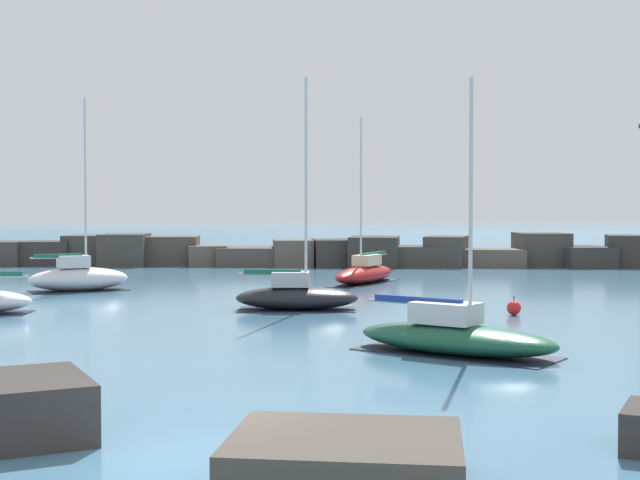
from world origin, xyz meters
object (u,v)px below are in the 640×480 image
at_px(sailboat_moored_4, 454,335).
at_px(mooring_buoy_orange_near, 514,308).
at_px(sailboat_moored_6, 78,277).
at_px(sailboat_moored_1, 365,273).
at_px(sailboat_moored_2, 296,295).

relative_size(sailboat_moored_4, mooring_buoy_orange_near, 10.51).
height_order(sailboat_moored_6, mooring_buoy_orange_near, sailboat_moored_6).
bearing_deg(sailboat_moored_1, sailboat_moored_4, -83.80).
relative_size(sailboat_moored_1, mooring_buoy_orange_near, 12.37).
height_order(sailboat_moored_2, sailboat_moored_4, sailboat_moored_2).
relative_size(sailboat_moored_1, sailboat_moored_4, 1.18).
height_order(sailboat_moored_4, mooring_buoy_orange_near, sailboat_moored_4).
relative_size(sailboat_moored_2, sailboat_moored_4, 1.22).
xyz_separation_m(sailboat_moored_2, sailboat_moored_6, (-12.35, 8.22, 0.12)).
xyz_separation_m(sailboat_moored_2, sailboat_moored_4, (5.71, -11.56, -0.06)).
bearing_deg(sailboat_moored_1, mooring_buoy_orange_near, -68.39).
bearing_deg(sailboat_moored_2, sailboat_moored_6, 146.35).
bearing_deg(sailboat_moored_6, sailboat_moored_2, -33.65).
bearing_deg(sailboat_moored_6, mooring_buoy_orange_near, -24.44).
distance_m(sailboat_moored_1, sailboat_moored_6, 16.37).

